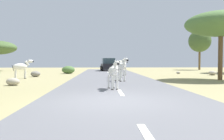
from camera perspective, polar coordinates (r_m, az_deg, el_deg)
name	(u,v)px	position (r m, az deg, el deg)	size (l,w,h in m)	color
ground_plane	(112,102)	(7.93, -0.11, -7.66)	(90.00, 90.00, 0.00)	#998E60
road	(126,101)	(7.96, 3.25, -7.45)	(6.00, 64.00, 0.05)	slate
lane_markings	(129,106)	(6.98, 4.09, -8.57)	(0.16, 56.00, 0.01)	silver
zebra_0	(121,67)	(15.59, 2.06, 0.76)	(0.94, 1.56, 1.57)	silver
zebra_1	(118,67)	(19.27, 1.53, 0.72)	(1.42, 0.77, 1.41)	silver
zebra_2	(123,66)	(21.97, 2.61, 0.93)	(0.93, 1.41, 1.44)	silver
zebra_3	(21,67)	(19.77, -20.80, 0.71)	(1.52, 0.99, 1.55)	silver
zebra_4	(113,72)	(11.06, 0.33, -0.39)	(0.58, 1.43, 1.37)	silver
car_0	(108,65)	(33.20, -0.90, 1.21)	(2.25, 4.45, 1.74)	black
tree_5	(221,24)	(19.16, 24.56, 9.90)	(5.08, 5.08, 4.92)	brown
tree_7	(200,41)	(40.60, 20.21, 6.49)	(3.50, 3.50, 6.34)	brown
bush_1	(68,70)	(26.59, -10.39, 0.05)	(1.41, 1.27, 0.85)	#4C7038
rock_0	(212,73)	(25.19, 22.84, -0.66)	(0.72, 0.77, 0.44)	#A89E8C
rock_1	(36,74)	(21.86, -17.79, -0.90)	(0.83, 0.69, 0.50)	gray
rock_2	(178,73)	(26.93, 15.56, -0.62)	(0.45, 0.36, 0.24)	gray
rock_3	(13,82)	(14.41, -22.56, -2.60)	(0.74, 0.57, 0.42)	#A89E8C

